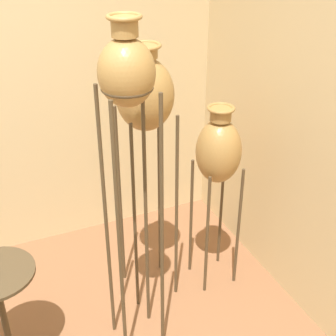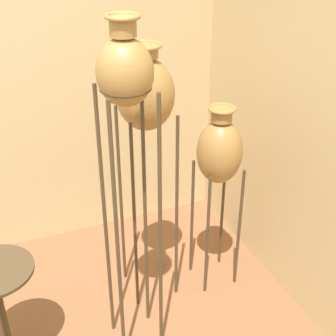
# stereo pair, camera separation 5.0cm
# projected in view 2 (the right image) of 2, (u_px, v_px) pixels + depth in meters

# --- Properties ---
(vase_stand_tall) EXTENTS (0.26, 0.26, 1.88)m
(vase_stand_tall) POSITION_uv_depth(u_px,v_px,m) (126.00, 89.00, 2.06)
(vase_stand_tall) COLOR #473823
(vase_stand_tall) RESTS_ON ground_plane
(vase_stand_medium) EXTENTS (0.32, 0.32, 1.64)m
(vase_stand_medium) POSITION_uv_depth(u_px,v_px,m) (146.00, 99.00, 2.56)
(vase_stand_medium) COLOR #473823
(vase_stand_medium) RESTS_ON ground_plane
(vase_stand_short) EXTENTS (0.28, 0.28, 1.26)m
(vase_stand_short) POSITION_uv_depth(u_px,v_px,m) (219.00, 154.00, 2.82)
(vase_stand_short) COLOR #473823
(vase_stand_short) RESTS_ON ground_plane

